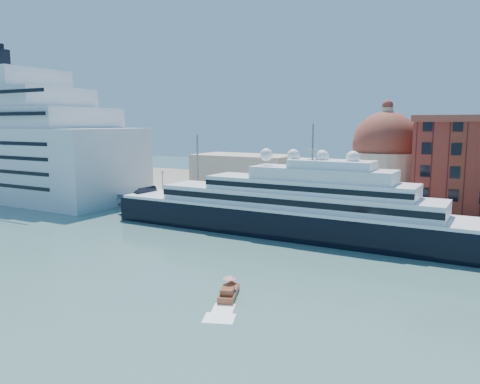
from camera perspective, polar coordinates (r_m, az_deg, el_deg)
The scene contains 9 objects.
ground at distance 85.92m, azimuth -6.63°, elevation -7.52°, with size 400.00×400.00×0.00m, color #37605E.
quay at distance 114.05m, azimuth 3.48°, elevation -2.86°, with size 180.00×10.00×2.50m, color gray.
land at distance 151.49m, azimuth 10.31°, elevation -0.28°, with size 260.00×72.00×2.00m, color slate.
quay_fence at distance 109.75m, azimuth 2.45°, elevation -2.32°, with size 180.00×0.10×1.20m, color slate.
superyacht at distance 100.93m, azimuth 4.03°, elevation -2.34°, with size 91.39×12.67×27.31m.
service_barge at distance 135.65m, azimuth -19.27°, elevation -1.70°, with size 13.34×6.85×2.87m.
water_taxi at distance 65.05m, azimuth -1.40°, elevation -12.09°, with size 4.24×6.59×2.97m.
church at distance 131.99m, azimuth 10.56°, elevation 2.78°, with size 66.00×18.00×25.50m.
lamp_posts at distance 117.29m, azimuth -2.43°, elevation 1.71°, with size 120.80×2.40×18.00m.
Camera 1 is at (48.97, -66.58, 23.46)m, focal length 35.00 mm.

